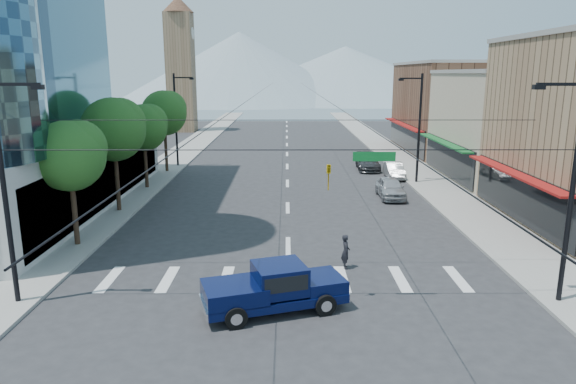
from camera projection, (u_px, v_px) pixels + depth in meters
name	position (u px, v px, depth m)	size (l,w,h in m)	color
ground	(289.00, 293.00, 21.48)	(160.00, 160.00, 0.00)	#28282B
sidewalk_left	(185.00, 151.00, 60.40)	(4.00, 120.00, 0.15)	gray
sidewalk_right	(389.00, 151.00, 60.48)	(4.00, 120.00, 0.15)	gray
shop_mid	(520.00, 127.00, 43.92)	(12.00, 14.00, 9.00)	tan
shop_far	(459.00, 109.00, 59.40)	(12.00, 18.00, 10.00)	brown
clock_tower	(180.00, 62.00, 79.43)	(4.80, 4.80, 20.40)	#8C6B4C
mountain_left	(240.00, 67.00, 165.09)	(80.00, 80.00, 22.00)	gray
mountain_right	(345.00, 73.00, 175.40)	(90.00, 90.00, 18.00)	gray
tree_near	(72.00, 153.00, 26.26)	(3.65, 3.64, 6.71)	black
tree_midnear	(116.00, 127.00, 32.95)	(4.09, 4.09, 7.52)	black
tree_midfar	(145.00, 126.00, 39.90)	(3.65, 3.64, 6.71)	black
tree_far	(166.00, 112.00, 46.58)	(4.09, 4.09, 7.52)	black
signal_rig	(294.00, 191.00, 19.46)	(21.80, 0.20, 9.00)	black
lamp_pole_nw	(177.00, 116.00, 49.56)	(2.00, 0.25, 9.00)	black
lamp_pole_ne	(418.00, 124.00, 41.84)	(2.00, 0.25, 9.00)	black
pickup_truck	(274.00, 287.00, 19.67)	(5.86, 3.53, 1.88)	#08103C
pedestrian	(346.00, 251.00, 24.08)	(0.60, 0.39, 1.65)	black
parked_car_near	(390.00, 188.00, 37.80)	(1.78, 4.42, 1.51)	#A5A6AA
parked_car_mid	(394.00, 170.00, 45.02)	(1.43, 4.09, 1.35)	#BDBDBD
parked_car_far	(368.00, 162.00, 48.90)	(2.05, 5.04, 1.46)	#343436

